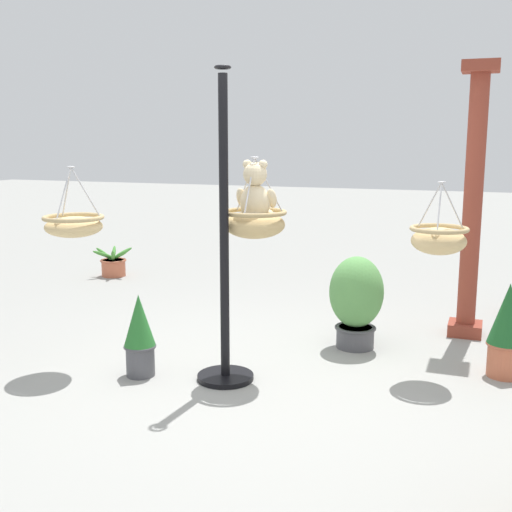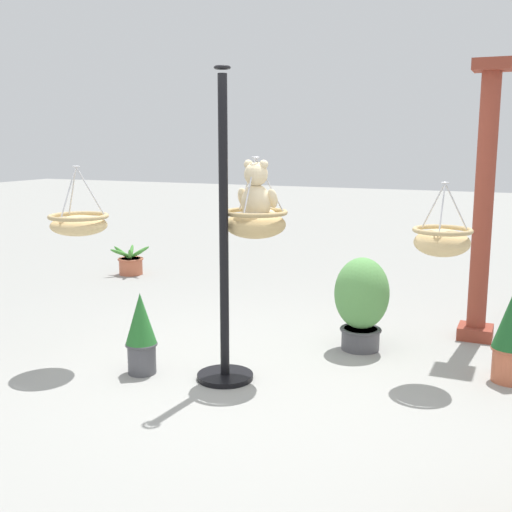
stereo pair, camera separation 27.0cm
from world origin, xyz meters
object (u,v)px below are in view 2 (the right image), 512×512
at_px(greenhouse_pillar_right, 483,209).
at_px(hanging_basket_right_low, 442,241).
at_px(display_pole_central, 224,288).
at_px(potted_plant_flowering_red, 131,263).
at_px(potted_plant_fern_front, 362,300).
at_px(teddy_bear, 257,195).
at_px(potted_plant_tall_leafy, 141,333).
at_px(hanging_basket_with_teddy, 255,222).
at_px(hanging_basket_left_high, 79,224).

bearing_deg(greenhouse_pillar_right, hanging_basket_right_low, -99.90).
distance_m(hanging_basket_right_low, greenhouse_pillar_right, 1.18).
distance_m(display_pole_central, potted_plant_flowering_red, 4.24).
height_order(display_pole_central, potted_plant_flowering_red, display_pole_central).
distance_m(potted_plant_fern_front, potted_plant_flowering_red, 4.19).
bearing_deg(teddy_bear, display_pole_central, -118.78).
distance_m(hanging_basket_right_low, potted_plant_tall_leafy, 2.45).
xyz_separation_m(hanging_basket_right_low, potted_plant_fern_front, (-0.71, 0.41, -0.64)).
height_order(hanging_basket_with_teddy, potted_plant_tall_leafy, hanging_basket_with_teddy).
relative_size(hanging_basket_right_low, potted_plant_tall_leafy, 0.86).
height_order(display_pole_central, teddy_bear, display_pole_central).
distance_m(greenhouse_pillar_right, potted_plant_tall_leafy, 3.24).
bearing_deg(greenhouse_pillar_right, hanging_basket_with_teddy, -133.67).
relative_size(teddy_bear, hanging_basket_right_low, 0.84).
relative_size(greenhouse_pillar_right, potted_plant_flowering_red, 4.75).
relative_size(display_pole_central, hanging_basket_left_high, 4.18).
height_order(hanging_basket_right_low, greenhouse_pillar_right, greenhouse_pillar_right).
bearing_deg(potted_plant_fern_front, hanging_basket_right_low, -29.94).
xyz_separation_m(hanging_basket_with_teddy, potted_plant_flowering_red, (-3.11, 2.73, -1.06)).
distance_m(teddy_bear, potted_plant_flowering_red, 4.31).
bearing_deg(potted_plant_flowering_red, hanging_basket_left_high, -61.32).
bearing_deg(potted_plant_fern_front, potted_plant_flowering_red, 153.65).
xyz_separation_m(potted_plant_fern_front, potted_plant_flowering_red, (-3.74, 1.86, -0.29)).
height_order(display_pole_central, hanging_basket_with_teddy, display_pole_central).
bearing_deg(teddy_bear, hanging_basket_with_teddy, -90.00).
xyz_separation_m(potted_plant_fern_front, potted_plant_tall_leafy, (-1.45, -1.28, -0.11)).
bearing_deg(hanging_basket_with_teddy, hanging_basket_left_high, -165.74).
height_order(display_pole_central, hanging_basket_left_high, display_pole_central).
bearing_deg(teddy_bear, potted_plant_tall_leafy, -152.13).
bearing_deg(potted_plant_tall_leafy, display_pole_central, 13.34).
xyz_separation_m(hanging_basket_left_high, potted_plant_tall_leafy, (0.60, -0.05, -0.84)).
bearing_deg(hanging_basket_right_low, potted_plant_fern_front, 150.06).
distance_m(teddy_bear, potted_plant_tall_leafy, 1.42).
relative_size(teddy_bear, hanging_basket_left_high, 0.84).
relative_size(teddy_bear, greenhouse_pillar_right, 0.19).
xyz_separation_m(hanging_basket_right_low, greenhouse_pillar_right, (0.20, 1.15, 0.13)).
distance_m(hanging_basket_with_teddy, potted_plant_tall_leafy, 1.26).
relative_size(hanging_basket_with_teddy, greenhouse_pillar_right, 0.25).
relative_size(hanging_basket_left_high, potted_plant_flowering_red, 1.06).
bearing_deg(display_pole_central, potted_plant_flowering_red, 134.76).
distance_m(display_pole_central, potted_plant_tall_leafy, 0.79).
relative_size(greenhouse_pillar_right, potted_plant_tall_leafy, 3.84).
distance_m(display_pole_central, teddy_bear, 0.76).
bearing_deg(hanging_basket_left_high, greenhouse_pillar_right, 33.77).
height_order(potted_plant_flowering_red, potted_plant_tall_leafy, potted_plant_tall_leafy).
xyz_separation_m(teddy_bear, potted_plant_flowering_red, (-3.11, 2.71, -1.27)).
distance_m(hanging_basket_left_high, hanging_basket_right_low, 2.89).
distance_m(hanging_basket_left_high, potted_plant_tall_leafy, 1.03).
height_order(potted_plant_fern_front, potted_plant_tall_leafy, potted_plant_fern_front).
relative_size(greenhouse_pillar_right, potted_plant_fern_front, 3.05).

